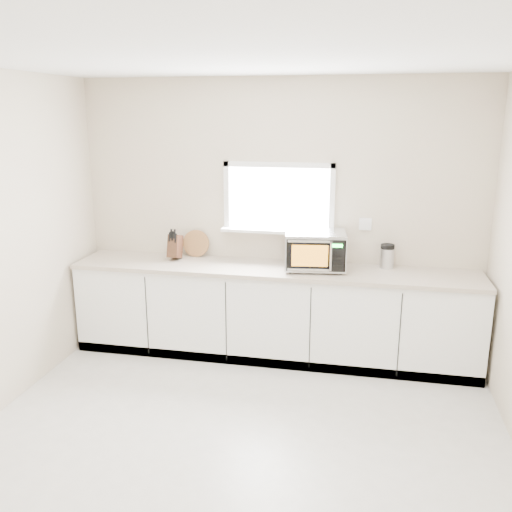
# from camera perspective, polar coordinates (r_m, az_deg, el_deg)

# --- Properties ---
(ground) EXTENTS (4.00, 4.00, 0.00)m
(ground) POSITION_cam_1_polar(r_m,az_deg,el_deg) (4.11, -2.57, -20.29)
(ground) COLOR beige
(ground) RESTS_ON ground
(back_wall) EXTENTS (4.00, 0.17, 2.70)m
(back_wall) POSITION_cam_1_polar(r_m,az_deg,el_deg) (5.41, 2.41, 4.19)
(back_wall) COLOR beige
(back_wall) RESTS_ON ground
(cabinets) EXTENTS (3.92, 0.60, 0.88)m
(cabinets) POSITION_cam_1_polar(r_m,az_deg,el_deg) (5.38, 1.79, -6.10)
(cabinets) COLOR white
(cabinets) RESTS_ON ground
(countertop) EXTENTS (3.92, 0.64, 0.04)m
(countertop) POSITION_cam_1_polar(r_m,az_deg,el_deg) (5.22, 1.81, -1.42)
(countertop) COLOR #C4B0A2
(countertop) RESTS_ON cabinets
(microwave) EXTENTS (0.61, 0.50, 0.36)m
(microwave) POSITION_cam_1_polar(r_m,az_deg,el_deg) (5.15, 6.27, 0.67)
(microwave) COLOR black
(microwave) RESTS_ON countertop
(knife_block) EXTENTS (0.11, 0.23, 0.32)m
(knife_block) POSITION_cam_1_polar(r_m,az_deg,el_deg) (5.53, -8.53, 1.05)
(knife_block) COLOR #4C2A1B
(knife_block) RESTS_ON countertop
(cutting_board) EXTENTS (0.28, 0.07, 0.28)m
(cutting_board) POSITION_cam_1_polar(r_m,az_deg,el_deg) (5.61, -6.33, 1.33)
(cutting_board) COLOR #905938
(cutting_board) RESTS_ON countertop
(coffee_grinder) EXTENTS (0.14, 0.14, 0.24)m
(coffee_grinder) POSITION_cam_1_polar(r_m,az_deg,el_deg) (5.32, 13.63, 0.00)
(coffee_grinder) COLOR #B2B5BA
(coffee_grinder) RESTS_ON countertop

